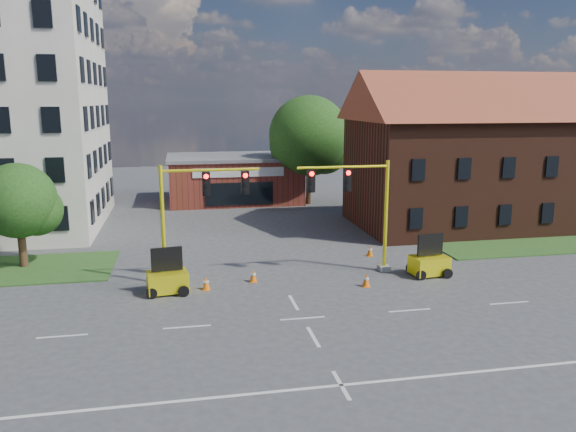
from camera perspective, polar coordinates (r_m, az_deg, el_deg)
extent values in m
plane|color=#3D3D40|center=(25.02, 1.49, -10.35)|extent=(120.00, 120.00, 0.00)
cube|color=#27511E|center=(40.24, 24.39, -2.81)|extent=(14.00, 4.00, 0.08)
cube|color=maroon|center=(53.39, -5.46, 3.69)|extent=(12.00, 8.00, 4.00)
cube|color=slate|center=(53.14, -5.51, 5.99)|extent=(12.40, 8.40, 0.30)
cube|color=silver|center=(49.24, -5.03, 4.43)|extent=(8.00, 0.10, 0.80)
cube|color=black|center=(49.52, -4.99, 2.25)|extent=(6.00, 0.10, 2.00)
cube|color=#452114|center=(45.31, 19.74, 4.18)|extent=(20.00, 10.00, 8.00)
cylinder|color=#392115|center=(51.47, 2.10, 3.67)|extent=(0.44, 0.44, 4.41)
sphere|color=#183D12|center=(51.06, 2.13, 8.13)|extent=(7.25, 7.25, 7.25)
sphere|color=#183D12|center=(51.77, 3.62, 7.05)|extent=(5.07, 5.07, 5.07)
cylinder|color=#392115|center=(35.25, -25.39, -2.60)|extent=(0.44, 0.44, 2.76)
sphere|color=#183D12|center=(34.77, -25.75, 1.42)|extent=(4.22, 4.22, 4.22)
sphere|color=#183D12|center=(34.95, -24.21, 0.55)|extent=(2.96, 2.96, 2.96)
cube|color=gray|center=(30.11, -12.33, -6.46)|extent=(0.60, 0.60, 0.30)
cylinder|color=#FFF215|center=(29.34, -12.58, -0.97)|extent=(0.20, 0.20, 6.20)
cylinder|color=#FFF215|center=(28.89, -7.86, 4.64)|extent=(5.00, 0.14, 0.14)
cube|color=black|center=(28.97, -8.31, 3.25)|extent=(0.40, 0.32, 1.20)
cube|color=black|center=(29.13, -4.38, 3.39)|extent=(0.40, 0.32, 1.20)
sphere|color=#FF0C07|center=(28.74, -8.32, 3.99)|extent=(0.24, 0.24, 0.24)
cube|color=gray|center=(32.06, 9.72, -5.23)|extent=(0.60, 0.60, 0.30)
cylinder|color=#FFF215|center=(31.33, 9.90, -0.06)|extent=(0.20, 0.20, 6.20)
cylinder|color=#FFF215|center=(30.09, 5.62, 4.98)|extent=(5.00, 0.14, 0.14)
cube|color=black|center=(30.25, 6.05, 3.67)|extent=(0.40, 0.32, 1.20)
cube|color=black|center=(29.73, 2.35, 3.58)|extent=(0.40, 0.32, 1.20)
sphere|color=#FF0C07|center=(30.03, 6.16, 4.37)|extent=(0.24, 0.24, 0.24)
cube|color=#FFF215|center=(28.56, -12.13, -6.51)|extent=(2.11, 1.56, 0.98)
cube|color=black|center=(28.22, -12.23, -4.31)|extent=(1.52, 0.34, 1.19)
cube|color=#FFF215|center=(31.59, 14.15, -4.84)|extent=(2.11, 1.56, 0.97)
cube|color=black|center=(31.29, 14.25, -2.84)|extent=(1.52, 0.34, 1.19)
cube|color=orange|center=(29.81, -3.54, -6.65)|extent=(0.38, 0.38, 0.04)
cone|color=orange|center=(29.71, -3.55, -6.05)|extent=(0.40, 0.40, 0.70)
cylinder|color=silver|center=(29.69, -3.55, -5.92)|extent=(0.27, 0.27, 0.09)
cube|color=orange|center=(28.86, -8.29, -7.38)|extent=(0.38, 0.38, 0.04)
cone|color=orange|center=(28.75, -8.31, -6.76)|extent=(0.40, 0.40, 0.70)
cylinder|color=silver|center=(28.73, -8.31, -6.63)|extent=(0.27, 0.27, 0.09)
cube|color=orange|center=(29.31, 7.94, -7.07)|extent=(0.38, 0.38, 0.04)
cone|color=orange|center=(29.21, 7.96, -6.46)|extent=(0.40, 0.40, 0.70)
cylinder|color=silver|center=(29.18, 7.96, -6.33)|extent=(0.27, 0.27, 0.09)
cube|color=orange|center=(34.87, 8.31, -4.02)|extent=(0.38, 0.38, 0.04)
cone|color=orange|center=(34.78, 8.33, -3.50)|extent=(0.40, 0.40, 0.70)
cylinder|color=silver|center=(34.76, 8.33, -3.39)|extent=(0.27, 0.27, 0.09)
imported|color=white|center=(43.32, 13.17, -0.22)|extent=(5.35, 3.71, 1.36)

